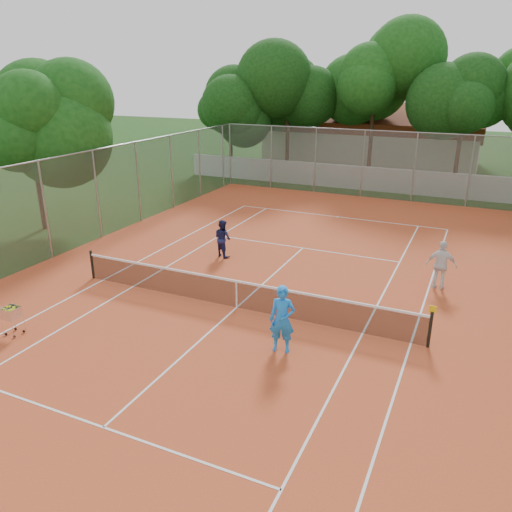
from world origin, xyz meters
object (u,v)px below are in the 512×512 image
at_px(player_far_left, 223,238).
at_px(ball_hopper, 12,320).
at_px(tennis_net, 237,294).
at_px(player_far_right, 441,265).
at_px(clubhouse, 373,137).
at_px(player_near, 282,319).

relative_size(player_far_left, ball_hopper, 1.66).
bearing_deg(tennis_net, player_far_right, 36.97).
height_order(clubhouse, player_near, clubhouse).
bearing_deg(player_far_right, player_far_left, 1.08).
distance_m(player_near, player_far_left, 7.76).
bearing_deg(clubhouse, player_far_right, -72.47).
xyz_separation_m(player_far_right, ball_hopper, (-10.88, -8.61, -0.40)).
height_order(clubhouse, player_far_left, clubhouse).
relative_size(clubhouse, player_far_right, 9.40).
height_order(clubhouse, player_far_right, clubhouse).
bearing_deg(player_far_left, tennis_net, 144.80).
bearing_deg(tennis_net, player_near, -38.92).
height_order(player_far_right, ball_hopper, player_far_right).
distance_m(player_far_left, ball_hopper, 8.68).
height_order(tennis_net, player_near, player_near).
relative_size(tennis_net, player_far_left, 7.64).
distance_m(tennis_net, ball_hopper, 6.64).
bearing_deg(ball_hopper, player_far_right, 22.14).
bearing_deg(player_far_left, player_far_right, -156.69).
distance_m(player_near, ball_hopper, 7.79).
relative_size(tennis_net, player_far_right, 6.81).
height_order(player_far_left, player_far_right, player_far_right).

